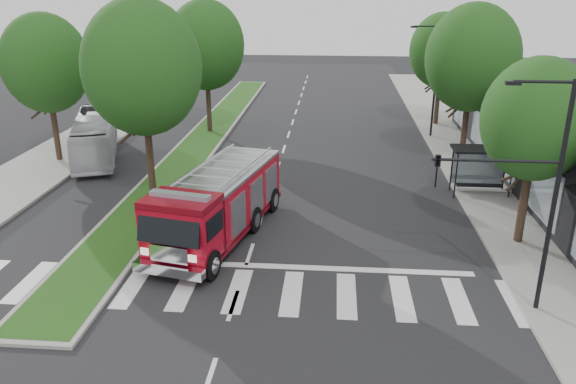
% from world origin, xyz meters
% --- Properties ---
extents(ground, '(140.00, 140.00, 0.00)m').
position_xyz_m(ground, '(0.00, 0.00, 0.00)').
color(ground, black).
rests_on(ground, ground).
extents(sidewalk_right, '(5.00, 80.00, 0.15)m').
position_xyz_m(sidewalk_right, '(12.50, 10.00, 0.07)').
color(sidewalk_right, gray).
rests_on(sidewalk_right, ground).
extents(sidewalk_left, '(5.00, 80.00, 0.15)m').
position_xyz_m(sidewalk_left, '(-14.50, 10.00, 0.07)').
color(sidewalk_left, gray).
rests_on(sidewalk_left, ground).
extents(median, '(3.00, 50.00, 0.15)m').
position_xyz_m(median, '(-6.00, 18.00, 0.08)').
color(median, gray).
rests_on(median, ground).
extents(bus_shelter, '(3.20, 1.60, 2.61)m').
position_xyz_m(bus_shelter, '(11.20, 8.15, 2.04)').
color(bus_shelter, black).
rests_on(bus_shelter, ground).
extents(tree_right_near, '(4.40, 4.40, 8.05)m').
position_xyz_m(tree_right_near, '(11.50, 2.00, 5.51)').
color(tree_right_near, black).
rests_on(tree_right_near, ground).
extents(tree_right_mid, '(5.60, 5.60, 9.72)m').
position_xyz_m(tree_right_mid, '(11.50, 14.00, 6.49)').
color(tree_right_mid, black).
rests_on(tree_right_mid, ground).
extents(tree_right_far, '(5.00, 5.00, 8.73)m').
position_xyz_m(tree_right_far, '(11.50, 24.00, 5.84)').
color(tree_right_far, black).
rests_on(tree_right_far, ground).
extents(tree_median_near, '(5.80, 5.80, 10.16)m').
position_xyz_m(tree_median_near, '(-6.00, 6.00, 6.81)').
color(tree_median_near, black).
rests_on(tree_median_near, ground).
extents(tree_median_far, '(5.60, 5.60, 9.72)m').
position_xyz_m(tree_median_far, '(-6.00, 20.00, 6.49)').
color(tree_median_far, black).
rests_on(tree_median_far, ground).
extents(tree_left_mid, '(5.20, 5.20, 9.16)m').
position_xyz_m(tree_left_mid, '(-14.00, 12.00, 6.16)').
color(tree_left_mid, black).
rests_on(tree_left_mid, ground).
extents(streetlight_right_near, '(4.08, 0.22, 8.00)m').
position_xyz_m(streetlight_right_near, '(9.61, -3.50, 4.67)').
color(streetlight_right_near, black).
rests_on(streetlight_right_near, ground).
extents(streetlight_right_far, '(2.11, 0.20, 8.00)m').
position_xyz_m(streetlight_right_far, '(10.35, 20.00, 4.48)').
color(streetlight_right_far, black).
rests_on(streetlight_right_far, ground).
extents(fire_engine, '(4.79, 9.81, 3.27)m').
position_xyz_m(fire_engine, '(-1.61, 1.63, 1.57)').
color(fire_engine, '#670510').
rests_on(fire_engine, ground).
extents(city_bus, '(5.50, 10.15, 2.77)m').
position_xyz_m(city_bus, '(-12.00, 13.14, 1.38)').
color(city_bus, silver).
rests_on(city_bus, ground).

